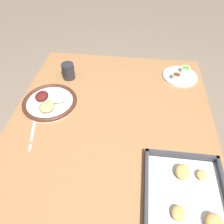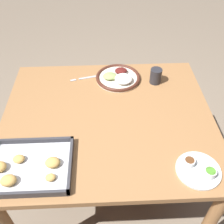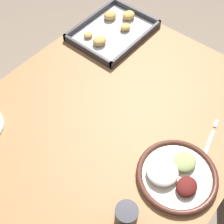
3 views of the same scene
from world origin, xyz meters
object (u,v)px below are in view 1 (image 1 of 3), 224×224
Objects in this scene: drinking_cup at (68,71)px; dinner_plate at (51,101)px; baking_tray at (188,202)px; fork at (33,130)px; saucer_plate at (180,75)px.

dinner_plate is at bearing -9.80° from drinking_cup.
fork is at bearing -111.30° from baking_tray.
dinner_plate is 0.74× the size of baking_tray.
drinking_cup is (-0.39, 0.06, 0.04)m from fork.
dinner_plate reaches higher than fork.
dinner_plate is at bearing -124.71° from baking_tray.
fork is 0.82m from saucer_plate.
fork is 1.08× the size of saucer_plate.
saucer_plate is 2.12× the size of drinking_cup.
drinking_cup is (-0.63, -0.57, 0.03)m from baking_tray.
baking_tray is at bearing 42.04° from drinking_cup.
baking_tray is (0.71, -0.04, 0.00)m from saucer_plate.
dinner_plate is 0.71m from saucer_plate.
baking_tray is 4.03× the size of drinking_cup.
saucer_plate is at bearing 114.35° from dinner_plate.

